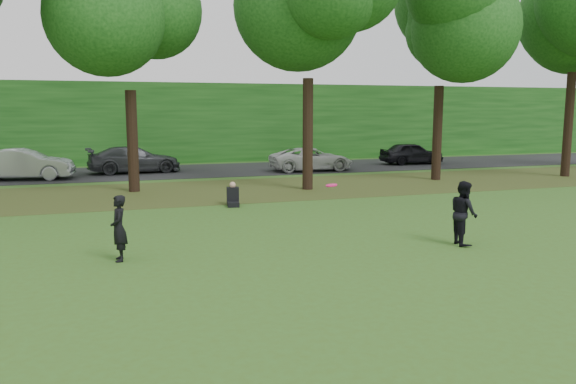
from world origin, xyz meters
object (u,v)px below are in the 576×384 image
object	(u,v)px
player_left	(119,228)
player_right	(464,213)
frisbee	(331,185)
seated_person	(233,197)

from	to	relation	value
player_left	player_right	xyz separation A→B (m)	(8.20, -1.05, 0.06)
frisbee	seated_person	world-z (taller)	frisbee
player_right	seated_person	bearing A→B (deg)	40.75
player_left	frisbee	bearing A→B (deg)	80.63
player_right	frisbee	size ratio (longest dim) A/B	4.99
frisbee	seated_person	xyz separation A→B (m)	(-0.81, 7.06, -1.28)
seated_person	player_left	bearing A→B (deg)	-112.94
frisbee	player_right	bearing A→B (deg)	-6.04
player_left	frisbee	size ratio (longest dim) A/B	4.61
player_right	seated_person	size ratio (longest dim) A/B	1.93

